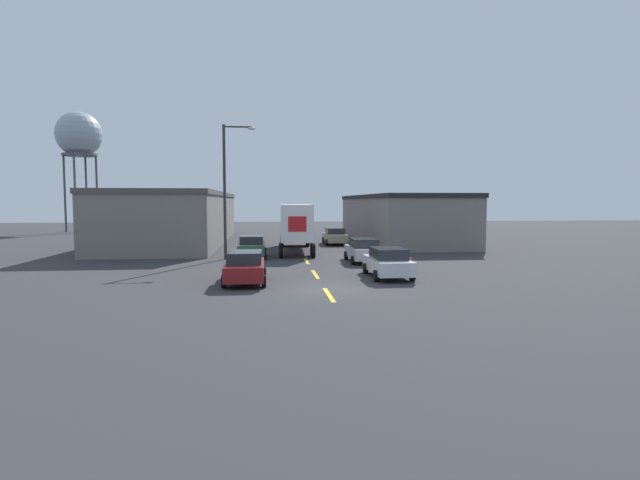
{
  "coord_description": "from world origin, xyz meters",
  "views": [
    {
      "loc": [
        -2.67,
        -22.76,
        4.04
      ],
      "look_at": [
        0.66,
        8.44,
        1.65
      ],
      "focal_mm": 28.0,
      "sensor_mm": 36.0,
      "label": 1
    }
  ],
  "objects_px": {
    "parked_car_right_far": "(335,236)",
    "parked_car_left_near": "(245,267)",
    "semi_truck": "(296,223)",
    "parked_car_left_far": "(252,246)",
    "water_tower": "(79,136)",
    "street_lamp": "(228,183)",
    "parked_car_right_mid": "(363,250)",
    "parked_car_right_near": "(388,262)",
    "fire_hydrant": "(410,265)"
  },
  "relations": [
    {
      "from": "parked_car_right_mid",
      "to": "semi_truck",
      "type": "bearing_deg",
      "value": 116.63
    },
    {
      "from": "parked_car_right_mid",
      "to": "water_tower",
      "type": "relative_size",
      "value": 0.28
    },
    {
      "from": "parked_car_right_mid",
      "to": "fire_hydrant",
      "type": "relative_size",
      "value": 5.14
    },
    {
      "from": "parked_car_right_near",
      "to": "water_tower",
      "type": "distance_m",
      "value": 55.83
    },
    {
      "from": "semi_truck",
      "to": "parked_car_right_mid",
      "type": "distance_m",
      "value": 9.21
    },
    {
      "from": "parked_car_right_mid",
      "to": "parked_car_right_near",
      "type": "bearing_deg",
      "value": -90.0
    },
    {
      "from": "parked_car_right_near",
      "to": "fire_hydrant",
      "type": "xyz_separation_m",
      "value": [
        1.7,
        1.59,
        -0.38
      ]
    },
    {
      "from": "semi_truck",
      "to": "water_tower",
      "type": "distance_m",
      "value": 41.61
    },
    {
      "from": "parked_car_left_far",
      "to": "parked_car_right_mid",
      "type": "distance_m",
      "value": 8.38
    },
    {
      "from": "parked_car_right_near",
      "to": "parked_car_right_mid",
      "type": "height_order",
      "value": "same"
    },
    {
      "from": "water_tower",
      "to": "fire_hydrant",
      "type": "height_order",
      "value": "water_tower"
    },
    {
      "from": "parked_car_right_near",
      "to": "semi_truck",
      "type": "bearing_deg",
      "value": 105.2
    },
    {
      "from": "parked_car_left_far",
      "to": "semi_truck",
      "type": "bearing_deg",
      "value": 52.22
    },
    {
      "from": "semi_truck",
      "to": "fire_hydrant",
      "type": "distance_m",
      "value": 14.73
    },
    {
      "from": "parked_car_right_near",
      "to": "street_lamp",
      "type": "distance_m",
      "value": 14.01
    },
    {
      "from": "parked_car_right_mid",
      "to": "street_lamp",
      "type": "distance_m",
      "value": 10.57
    },
    {
      "from": "water_tower",
      "to": "fire_hydrant",
      "type": "distance_m",
      "value": 55.65
    },
    {
      "from": "parked_car_left_near",
      "to": "parked_car_right_far",
      "type": "bearing_deg",
      "value": 71.07
    },
    {
      "from": "parked_car_right_far",
      "to": "parked_car_right_mid",
      "type": "bearing_deg",
      "value": -90.0
    },
    {
      "from": "fire_hydrant",
      "to": "parked_car_left_far",
      "type": "bearing_deg",
      "value": 135.99
    },
    {
      "from": "street_lamp",
      "to": "semi_truck",
      "type": "bearing_deg",
      "value": 46.86
    },
    {
      "from": "water_tower",
      "to": "parked_car_left_near",
      "type": "bearing_deg",
      "value": -62.43
    },
    {
      "from": "parked_car_left_near",
      "to": "water_tower",
      "type": "bearing_deg",
      "value": 117.57
    },
    {
      "from": "fire_hydrant",
      "to": "street_lamp",
      "type": "bearing_deg",
      "value": 143.61
    },
    {
      "from": "water_tower",
      "to": "street_lamp",
      "type": "relative_size",
      "value": 1.71
    },
    {
      "from": "parked_car_left_near",
      "to": "street_lamp",
      "type": "distance_m",
      "value": 11.68
    },
    {
      "from": "parked_car_left_far",
      "to": "parked_car_right_mid",
      "type": "bearing_deg",
      "value": -25.8
    },
    {
      "from": "parked_car_right_near",
      "to": "water_tower",
      "type": "relative_size",
      "value": 0.28
    },
    {
      "from": "parked_car_left_near",
      "to": "street_lamp",
      "type": "relative_size",
      "value": 0.48
    },
    {
      "from": "semi_truck",
      "to": "parked_car_left_far",
      "type": "relative_size",
      "value": 2.71
    },
    {
      "from": "parked_car_left_far",
      "to": "parked_car_right_near",
      "type": "relative_size",
      "value": 1.0
    },
    {
      "from": "water_tower",
      "to": "fire_hydrant",
      "type": "xyz_separation_m",
      "value": [
        33.08,
        -42.99,
        -12.46
      ]
    },
    {
      "from": "semi_truck",
      "to": "street_lamp",
      "type": "distance_m",
      "value": 8.03
    },
    {
      "from": "parked_car_left_far",
      "to": "fire_hydrant",
      "type": "bearing_deg",
      "value": -44.01
    },
    {
      "from": "parked_car_left_near",
      "to": "street_lamp",
      "type": "xyz_separation_m",
      "value": [
        -1.6,
        10.65,
        4.53
      ]
    },
    {
      "from": "parked_car_right_near",
      "to": "parked_car_right_far",
      "type": "relative_size",
      "value": 1.0
    },
    {
      "from": "parked_car_right_mid",
      "to": "fire_hydrant",
      "type": "height_order",
      "value": "parked_car_right_mid"
    },
    {
      "from": "parked_car_right_far",
      "to": "parked_car_right_mid",
      "type": "height_order",
      "value": "same"
    },
    {
      "from": "semi_truck",
      "to": "parked_car_left_far",
      "type": "xyz_separation_m",
      "value": [
        -3.47,
        -4.48,
        -1.47
      ]
    },
    {
      "from": "street_lamp",
      "to": "parked_car_left_far",
      "type": "bearing_deg",
      "value": 30.28
    },
    {
      "from": "parked_car_left_near",
      "to": "parked_car_right_near",
      "type": "height_order",
      "value": "same"
    },
    {
      "from": "parked_car_right_far",
      "to": "parked_car_left_near",
      "type": "bearing_deg",
      "value": -108.93
    },
    {
      "from": "parked_car_left_far",
      "to": "fire_hydrant",
      "type": "relative_size",
      "value": 5.14
    },
    {
      "from": "semi_truck",
      "to": "street_lamp",
      "type": "bearing_deg",
      "value": -130.91
    },
    {
      "from": "parked_car_right_mid",
      "to": "fire_hydrant",
      "type": "distance_m",
      "value": 5.57
    },
    {
      "from": "semi_truck",
      "to": "parked_car_left_near",
      "type": "height_order",
      "value": "semi_truck"
    },
    {
      "from": "parked_car_left_far",
      "to": "parked_car_right_near",
      "type": "height_order",
      "value": "same"
    },
    {
      "from": "parked_car_left_near",
      "to": "parked_car_right_mid",
      "type": "xyz_separation_m",
      "value": [
        7.55,
        7.94,
        0.0
      ]
    },
    {
      "from": "parked_car_right_far",
      "to": "semi_truck",
      "type": "bearing_deg",
      "value": -124.41
    },
    {
      "from": "parked_car_right_mid",
      "to": "water_tower",
      "type": "xyz_separation_m",
      "value": [
        -31.37,
        37.7,
        12.08
      ]
    }
  ]
}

